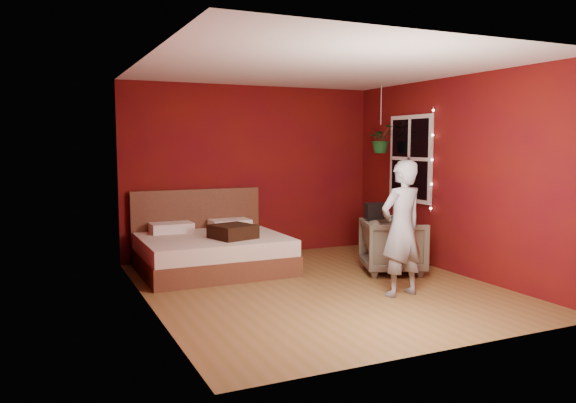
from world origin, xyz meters
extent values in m
plane|color=brown|center=(0.00, 0.00, 0.00)|extent=(4.50, 4.50, 0.00)
cube|color=#66140A|center=(0.00, 2.26, 1.30)|extent=(4.00, 0.02, 2.60)
cube|color=#66140A|center=(0.00, -2.26, 1.30)|extent=(4.00, 0.02, 2.60)
cube|color=#66140A|center=(-2.01, 0.00, 1.30)|extent=(0.02, 4.50, 2.60)
cube|color=#66140A|center=(2.01, 0.00, 1.30)|extent=(0.02, 4.50, 2.60)
cube|color=silver|center=(0.00, 0.00, 2.61)|extent=(4.00, 4.50, 0.02)
cube|color=white|center=(1.97, 0.90, 1.50)|extent=(0.04, 0.97, 1.27)
cube|color=black|center=(1.96, 0.90, 1.50)|extent=(0.02, 0.85, 1.15)
cube|color=white|center=(1.95, 0.90, 1.50)|extent=(0.03, 0.05, 1.15)
cube|color=white|center=(1.95, 0.90, 1.50)|extent=(0.03, 0.85, 0.05)
cylinder|color=silver|center=(1.94, 0.38, 1.50)|extent=(0.01, 0.01, 1.45)
sphere|color=#FFF2CC|center=(1.94, 0.38, 0.83)|extent=(0.04, 0.04, 0.04)
sphere|color=#FFF2CC|center=(1.94, 0.38, 1.16)|extent=(0.04, 0.04, 0.04)
sphere|color=#FFF2CC|center=(1.94, 0.38, 1.50)|extent=(0.04, 0.04, 0.04)
sphere|color=#FFF2CC|center=(1.94, 0.38, 1.84)|extent=(0.04, 0.04, 0.04)
sphere|color=#FFF2CC|center=(1.94, 0.38, 2.17)|extent=(0.04, 0.04, 0.04)
cube|color=brown|center=(-0.90, 1.38, 0.13)|extent=(1.92, 1.63, 0.27)
cube|color=silver|center=(-0.90, 1.38, 0.37)|extent=(1.88, 1.60, 0.21)
cube|color=brown|center=(-0.90, 2.16, 0.53)|extent=(1.92, 0.08, 1.06)
cube|color=white|center=(-1.33, 1.93, 0.55)|extent=(0.58, 0.36, 0.13)
cube|color=white|center=(-0.47, 1.93, 0.55)|extent=(0.58, 0.36, 0.13)
imported|color=slate|center=(0.68, -0.68, 0.77)|extent=(0.61, 0.44, 1.54)
imported|color=#565344|center=(1.27, 0.30, 0.36)|extent=(1.02, 1.01, 0.72)
cube|color=black|center=(1.08, 0.44, 0.83)|extent=(0.32, 0.19, 0.21)
cube|color=black|center=(-0.71, 1.11, 0.57)|extent=(0.62, 0.62, 0.18)
cylinder|color=silver|center=(1.74, 1.34, 2.30)|extent=(0.01, 0.01, 0.60)
imported|color=#1A5B25|center=(1.74, 1.34, 1.79)|extent=(0.48, 0.44, 0.43)
camera|label=1|loc=(-3.08, -5.84, 1.74)|focal=35.00mm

